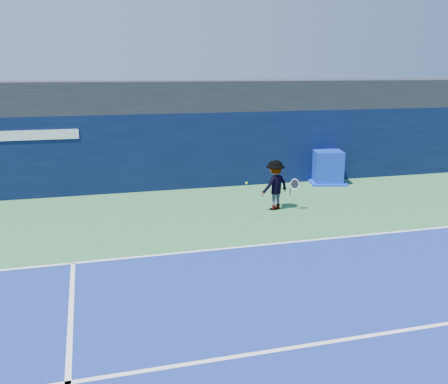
{
  "coord_description": "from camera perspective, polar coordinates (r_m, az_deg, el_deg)",
  "views": [
    {
      "loc": [
        -4.49,
        -9.04,
        4.62
      ],
      "look_at": [
        -0.54,
        5.2,
        1.0
      ],
      "focal_mm": 40.0,
      "sensor_mm": 36.0,
      "label": 1
    }
  ],
  "objects": [
    {
      "name": "service_line",
      "position": [
        9.54,
        15.44,
        -15.68
      ],
      "size": [
        24.0,
        0.1,
        0.01
      ],
      "primitive_type": "cube",
      "color": "white",
      "rests_on": "ground"
    },
    {
      "name": "equipment_cart",
      "position": [
        21.28,
        11.73,
        2.65
      ],
      "size": [
        1.73,
        1.73,
        1.37
      ],
      "color": "#0C27A9",
      "rests_on": "ground"
    },
    {
      "name": "baseline",
      "position": [
        13.66,
        4.68,
        -6.02
      ],
      "size": [
        24.0,
        0.1,
        0.01
      ],
      "primitive_type": "cube",
      "color": "white",
      "rests_on": "ground"
    },
    {
      "name": "tennis_ball",
      "position": [
        15.42,
        2.58,
        1.02
      ],
      "size": [
        0.07,
        0.07,
        0.07
      ],
      "color": "#C9E819",
      "rests_on": "ground"
    },
    {
      "name": "ground",
      "position": [
        11.11,
        10.1,
        -11.06
      ],
      "size": [
        80.0,
        80.0,
        0.0
      ],
      "primitive_type": "plane",
      "color": "#33713F",
      "rests_on": "ground"
    },
    {
      "name": "back_wall_assembly",
      "position": [
        20.29,
        -2.55,
        4.91
      ],
      "size": [
        36.0,
        1.03,
        3.0
      ],
      "color": "black",
      "rests_on": "ground"
    },
    {
      "name": "tennis_player",
      "position": [
        16.92,
        5.85,
        0.79
      ],
      "size": [
        1.37,
        0.98,
        1.69
      ],
      "color": "silver",
      "rests_on": "ground"
    },
    {
      "name": "stadium_band",
      "position": [
        21.05,
        -3.23,
        10.97
      ],
      "size": [
        36.0,
        3.0,
        1.2
      ],
      "primitive_type": "cube",
      "color": "black",
      "rests_on": "back_wall_assembly"
    }
  ]
}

